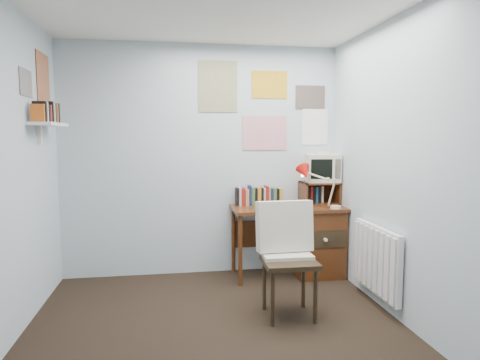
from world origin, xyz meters
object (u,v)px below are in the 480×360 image
object	(u,v)px
desk	(311,238)
tv_riser	(319,193)
desk_chair	(289,262)
crt_tv	(322,167)
wall_shelf	(48,124)
radiator	(376,259)
desk_lamp	(336,189)

from	to	relation	value
desk	tv_riser	distance (m)	0.51
desk_chair	crt_tv	bearing A→B (deg)	59.89
tv_riser	wall_shelf	bearing A→B (deg)	-169.68
desk	radiator	xyz separation A→B (m)	(0.29, -0.93, 0.01)
desk_chair	wall_shelf	xyz separation A→B (m)	(-2.02, 0.66, 1.15)
wall_shelf	tv_riser	bearing A→B (deg)	10.32
radiator	crt_tv	bearing A→B (deg)	97.01
radiator	tv_riser	bearing A→B (deg)	99.28
wall_shelf	desk_lamp	bearing A→B (deg)	3.68
desk	wall_shelf	world-z (taller)	wall_shelf
desk_chair	wall_shelf	bearing A→B (deg)	163.07
crt_tv	radiator	size ratio (longest dim) A/B	0.44
tv_riser	crt_tv	distance (m)	0.30
desk_lamp	crt_tv	bearing A→B (deg)	113.78
desk_chair	radiator	bearing A→B (deg)	8.42
desk_lamp	tv_riser	world-z (taller)	desk_lamp
desk	crt_tv	xyz separation A→B (m)	(0.16, 0.13, 0.77)
tv_riser	crt_tv	size ratio (longest dim) A/B	1.14
desk_chair	radiator	distance (m)	0.85
wall_shelf	crt_tv	bearing A→B (deg)	10.58
desk_chair	desk_lamp	world-z (taller)	desk_lamp
desk	wall_shelf	distance (m)	2.87
desk	wall_shelf	bearing A→B (deg)	-171.60
crt_tv	radiator	distance (m)	1.31
desk	radiator	world-z (taller)	desk
desk	wall_shelf	xyz separation A→B (m)	(-2.57, -0.38, 1.21)
desk	crt_tv	world-z (taller)	crt_tv
crt_tv	desk_chair	bearing A→B (deg)	-112.63
desk_chair	tv_riser	xyz separation A→B (m)	(0.67, 1.15, 0.42)
desk_lamp	wall_shelf	bearing A→B (deg)	-157.92
desk	desk_chair	world-z (taller)	desk_chair
tv_riser	wall_shelf	world-z (taller)	wall_shelf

